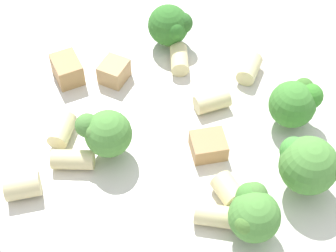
# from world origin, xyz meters

# --- Properties ---
(ground_plane) EXTENTS (2.00, 2.00, 0.00)m
(ground_plane) POSITION_xyz_m (0.00, 0.00, 0.00)
(ground_plane) COLOR beige
(pasta_bowl) EXTENTS (0.28, 0.28, 0.03)m
(pasta_bowl) POSITION_xyz_m (0.00, 0.00, 0.02)
(pasta_bowl) COLOR silver
(pasta_bowl) RESTS_ON ground_plane
(broccoli_floret_0) EXTENTS (0.04, 0.03, 0.04)m
(broccoli_floret_0) POSITION_xyz_m (-0.05, 0.00, 0.05)
(broccoli_floret_0) COLOR #93B766
(broccoli_floret_0) RESTS_ON pasta_bowl
(broccoli_floret_1) EXTENTS (0.04, 0.04, 0.05)m
(broccoli_floret_1) POSITION_xyz_m (0.07, -0.08, 0.06)
(broccoli_floret_1) COLOR #93B766
(broccoli_floret_1) RESTS_ON pasta_bowl
(broccoli_floret_2) EXTENTS (0.04, 0.03, 0.04)m
(broccoli_floret_2) POSITION_xyz_m (0.09, -0.02, 0.05)
(broccoli_floret_2) COLOR #9EC175
(broccoli_floret_2) RESTS_ON pasta_bowl
(broccoli_floret_3) EXTENTS (0.03, 0.04, 0.04)m
(broccoli_floret_3) POSITION_xyz_m (0.02, -0.09, 0.05)
(broccoli_floret_3) COLOR #84AD60
(broccoli_floret_3) RESTS_ON pasta_bowl
(broccoli_floret_4) EXTENTS (0.04, 0.04, 0.04)m
(broccoli_floret_4) POSITION_xyz_m (0.04, 0.09, 0.05)
(broccoli_floret_4) COLOR #93B766
(broccoli_floret_4) RESTS_ON pasta_bowl
(rigatoni_0) EXTENTS (0.02, 0.03, 0.01)m
(rigatoni_0) POSITION_xyz_m (0.04, 0.06, 0.04)
(rigatoni_0) COLOR beige
(rigatoni_0) RESTS_ON pasta_bowl
(rigatoni_1) EXTENTS (0.03, 0.02, 0.01)m
(rigatoni_1) POSITION_xyz_m (0.04, 0.01, 0.04)
(rigatoni_1) COLOR beige
(rigatoni_1) RESTS_ON pasta_bowl
(rigatoni_2) EXTENTS (0.02, 0.02, 0.02)m
(rigatoni_2) POSITION_xyz_m (0.02, -0.06, 0.04)
(rigatoni_2) COLOR beige
(rigatoni_2) RESTS_ON pasta_bowl
(rigatoni_3) EXTENTS (0.03, 0.03, 0.01)m
(rigatoni_3) POSITION_xyz_m (0.08, 0.03, 0.04)
(rigatoni_3) COLOR beige
(rigatoni_3) RESTS_ON pasta_bowl
(rigatoni_4) EXTENTS (0.03, 0.02, 0.01)m
(rigatoni_4) POSITION_xyz_m (-0.07, 0.00, 0.04)
(rigatoni_4) COLOR beige
(rigatoni_4) RESTS_ON pasta_bowl
(rigatoni_5) EXTENTS (0.03, 0.02, 0.02)m
(rigatoni_5) POSITION_xyz_m (-0.11, -0.01, 0.04)
(rigatoni_5) COLOR beige
(rigatoni_5) RESTS_ON pasta_bowl
(rigatoni_6) EXTENTS (0.03, 0.03, 0.01)m
(rigatoni_6) POSITION_xyz_m (-0.07, 0.03, 0.04)
(rigatoni_6) COLOR beige
(rigatoni_6) RESTS_ON pasta_bowl
(rigatoni_8) EXTENTS (0.03, 0.03, 0.01)m
(rigatoni_8) POSITION_xyz_m (-0.00, -0.08, 0.04)
(rigatoni_8) COLOR beige
(rigatoni_8) RESTS_ON pasta_bowl
(chicken_chunk_0) EXTENTS (0.03, 0.03, 0.01)m
(chicken_chunk_0) POSITION_xyz_m (0.02, -0.03, 0.04)
(chicken_chunk_0) COLOR tan
(chicken_chunk_0) RESTS_ON pasta_bowl
(chicken_chunk_1) EXTENTS (0.02, 0.03, 0.02)m
(chicken_chunk_1) POSITION_xyz_m (-0.05, 0.08, 0.04)
(chicken_chunk_1) COLOR tan
(chicken_chunk_1) RESTS_ON pasta_bowl
(chicken_chunk_2) EXTENTS (0.03, 0.03, 0.02)m
(chicken_chunk_2) POSITION_xyz_m (-0.02, 0.07, 0.04)
(chicken_chunk_2) COLOR tan
(chicken_chunk_2) RESTS_ON pasta_bowl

